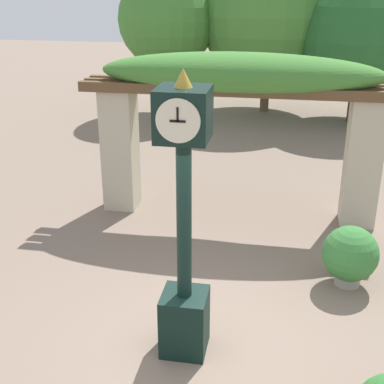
{
  "coord_description": "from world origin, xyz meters",
  "views": [
    {
      "loc": [
        0.81,
        -5.28,
        4.24
      ],
      "look_at": [
        -0.2,
        0.45,
        1.86
      ],
      "focal_mm": 50.0,
      "sensor_mm": 36.0,
      "label": 1
    }
  ],
  "objects": [
    {
      "name": "pergola",
      "position": [
        0.0,
        3.99,
        2.24
      ],
      "size": [
        5.62,
        1.19,
        3.01
      ],
      "color": "#BCB299",
      "rests_on": "ground"
    },
    {
      "name": "pedestal_clock",
      "position": [
        -0.2,
        -0.05,
        1.54
      ],
      "size": [
        0.54,
        0.59,
        3.38
      ],
      "color": "black",
      "rests_on": "ground"
    },
    {
      "name": "potted_plant_near_left",
      "position": [
        1.87,
        1.79,
        0.49
      ],
      "size": [
        0.81,
        0.81,
        0.91
      ],
      "color": "gray",
      "rests_on": "ground"
    },
    {
      "name": "tree_line",
      "position": [
        0.41,
        11.94,
        2.86
      ],
      "size": [
        9.17,
        4.85,
        5.24
      ],
      "color": "brown",
      "rests_on": "ground"
    },
    {
      "name": "ground_plane",
      "position": [
        0.0,
        0.0,
        0.0
      ],
      "size": [
        60.0,
        60.0,
        0.0
      ],
      "primitive_type": "plane",
      "color": "#7F6B5B"
    }
  ]
}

